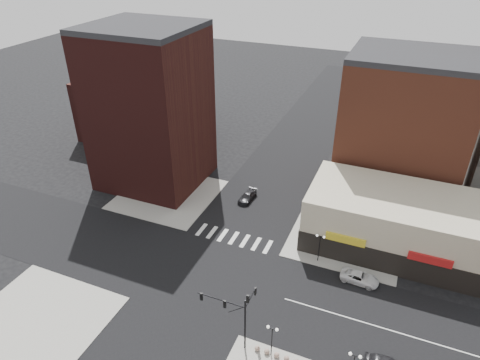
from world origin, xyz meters
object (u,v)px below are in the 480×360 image
(traffic_signal, at_px, (238,310))
(street_lamp_ne, at_px, (320,241))
(street_lamp_se_a, at_px, (272,334))
(dark_sedan_north, at_px, (247,197))
(white_suv, at_px, (360,278))

(traffic_signal, relative_size, street_lamp_ne, 1.87)
(traffic_signal, xyz_separation_m, street_lamp_ne, (4.76, 15.83, -1.67))
(street_lamp_se_a, height_order, dark_sedan_north, street_lamp_se_a)
(street_lamp_ne, bearing_deg, white_suv, -17.19)
(traffic_signal, bearing_deg, street_lamp_ne, 73.25)
(traffic_signal, height_order, street_lamp_se_a, traffic_signal)
(traffic_signal, height_order, street_lamp_ne, traffic_signal)
(street_lamp_ne, bearing_deg, traffic_signal, -106.75)
(traffic_signal, bearing_deg, street_lamp_se_a, -2.57)
(white_suv, bearing_deg, traffic_signal, 146.92)
(street_lamp_se_a, bearing_deg, dark_sedan_north, 116.39)
(white_suv, distance_m, dark_sedan_north, 22.86)
(white_suv, xyz_separation_m, dark_sedan_north, (-19.57, 11.80, -0.02))
(traffic_signal, relative_size, dark_sedan_north, 1.77)
(white_suv, bearing_deg, street_lamp_se_a, 158.39)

